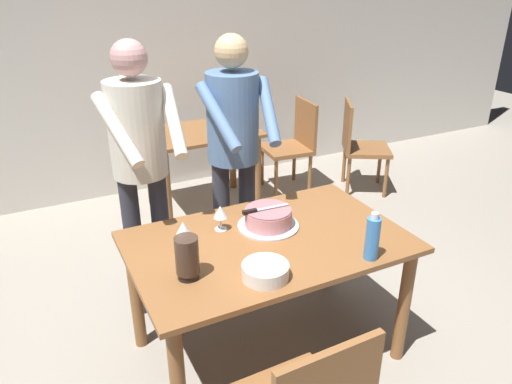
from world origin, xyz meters
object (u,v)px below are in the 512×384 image
object	(u,v)px
cake_knife	(256,210)
wine_glass_far	(220,213)
water_bottle	(372,238)
person_cutting_cake	(234,141)
hurricane_lamp	(187,258)
main_dining_table	(268,258)
background_chair_0	(359,143)
wine_glass_near	(183,229)
background_chair_1	(293,142)
person_standing_beside	(140,155)
plate_stack	(265,271)
background_table	(202,148)
cake_on_platter	(268,218)

from	to	relation	value
cake_knife	wine_glass_far	size ratio (longest dim) A/B	1.88
water_bottle	person_cutting_cake	bearing A→B (deg)	103.74
cake_knife	hurricane_lamp	size ratio (longest dim) A/B	1.29
main_dining_table	background_chair_0	distance (m)	2.51
cake_knife	person_cutting_cake	size ratio (longest dim) A/B	0.16
wine_glass_near	cake_knife	bearing A→B (deg)	-0.47
cake_knife	background_chair_1	bearing A→B (deg)	54.01
wine_glass_near	person_standing_beside	xyz separation A→B (m)	(-0.06, 0.57, 0.22)
person_cutting_cake	person_standing_beside	bearing A→B (deg)	177.05
main_dining_table	water_bottle	size ratio (longest dim) A/B	5.80
plate_stack	wine_glass_near	bearing A→B (deg)	119.31
background_chair_1	plate_stack	bearing A→B (deg)	-123.55
water_bottle	background_chair_1	size ratio (longest dim) A/B	0.28
hurricane_lamp	background_chair_1	distance (m)	2.80
person_cutting_cake	background_chair_0	size ratio (longest dim) A/B	1.91
wine_glass_near	background_table	world-z (taller)	wine_glass_near
main_dining_table	person_cutting_cake	distance (m)	0.81
plate_stack	wine_glass_far	bearing A→B (deg)	90.61
background_table	person_cutting_cake	bearing A→B (deg)	-101.21
main_dining_table	hurricane_lamp	xyz separation A→B (m)	(-0.49, -0.14, 0.22)
cake_on_platter	background_chair_1	world-z (taller)	background_chair_1
hurricane_lamp	person_cutting_cake	distance (m)	1.03
wine_glass_far	person_cutting_cake	world-z (taller)	person_cutting_cake
hurricane_lamp	wine_glass_near	bearing A→B (deg)	74.75
cake_on_platter	wine_glass_far	distance (m)	0.27
cake_knife	hurricane_lamp	distance (m)	0.56
main_dining_table	person_standing_beside	distance (m)	0.95
cake_on_platter	person_standing_beside	distance (m)	0.83
wine_glass_near	person_cutting_cake	distance (m)	0.78
water_bottle	background_table	distance (m)	2.38
background_chair_1	wine_glass_far	bearing A→B (deg)	-130.75
wine_glass_far	hurricane_lamp	size ratio (longest dim) A/B	0.69
water_bottle	hurricane_lamp	size ratio (longest dim) A/B	1.19
person_standing_beside	wine_glass_far	bearing A→B (deg)	-58.91
cake_knife	wine_glass_far	distance (m)	0.19
plate_stack	wine_glass_near	world-z (taller)	wine_glass_near
wine_glass_near	person_cutting_cake	world-z (taller)	person_cutting_cake
person_standing_beside	hurricane_lamp	bearing A→B (deg)	-91.28
wine_glass_near	background_chair_1	distance (m)	2.55
water_bottle	main_dining_table	bearing A→B (deg)	133.56
main_dining_table	background_chair_1	xyz separation A→B (m)	(1.32, 1.96, -0.15)
person_standing_beside	background_chair_1	xyz separation A→B (m)	(1.80, 1.26, -0.58)
person_cutting_cake	background_table	size ratio (longest dim) A/B	1.72
water_bottle	hurricane_lamp	world-z (taller)	water_bottle
wine_glass_far	background_chair_1	world-z (taller)	background_chair_1
hurricane_lamp	background_table	distance (m)	2.30
water_bottle	wine_glass_near	bearing A→B (deg)	146.60
person_cutting_cake	background_table	distance (m)	1.42
background_chair_0	main_dining_table	bearing A→B (deg)	-138.97
cake_knife	main_dining_table	bearing A→B (deg)	-87.48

